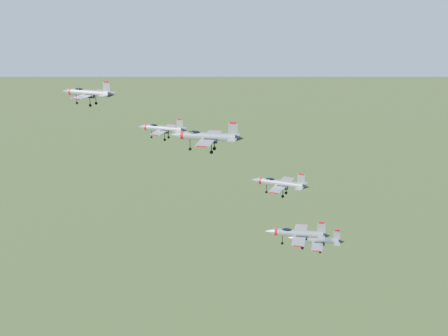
# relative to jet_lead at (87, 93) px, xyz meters

# --- Properties ---
(jet_lead) EXTENTS (13.79, 11.48, 3.69)m
(jet_lead) POSITION_rel_jet_lead_xyz_m (0.00, 0.00, 0.00)
(jet_lead) COLOR #B4BBC1
(jet_left_high) EXTENTS (10.79, 8.96, 2.88)m
(jet_left_high) POSITION_rel_jet_lead_xyz_m (22.03, -13.43, -3.77)
(jet_left_high) COLOR #B4BBC1
(jet_right_high) EXTENTS (13.83, 11.38, 3.70)m
(jet_right_high) POSITION_rel_jet_lead_xyz_m (33.46, -22.16, -2.49)
(jet_right_high) COLOR #B4BBC1
(jet_left_low) EXTENTS (13.16, 11.03, 3.53)m
(jet_left_low) POSITION_rel_jet_lead_xyz_m (44.39, -2.53, -17.19)
(jet_left_low) COLOR #B4BBC1
(jet_right_low) EXTENTS (12.18, 10.05, 3.26)m
(jet_right_low) POSITION_rel_jet_lead_xyz_m (50.60, -21.75, -20.06)
(jet_right_low) COLOR #B4BBC1
(jet_trail) EXTENTS (11.97, 9.87, 3.20)m
(jet_trail) POSITION_rel_jet_lead_xyz_m (52.98, -7.33, -27.40)
(jet_trail) COLOR #B4BBC1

